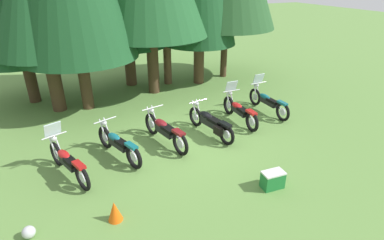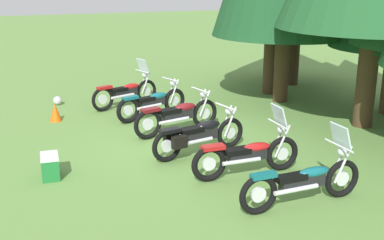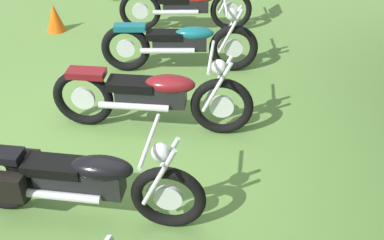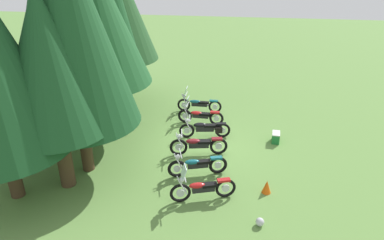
{
  "view_description": "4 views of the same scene",
  "coord_description": "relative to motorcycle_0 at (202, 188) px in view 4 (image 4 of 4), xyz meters",
  "views": [
    {
      "loc": [
        -3.59,
        -8.11,
        4.89
      ],
      "look_at": [
        0.23,
        0.22,
        0.53
      ],
      "focal_mm": 28.89,
      "sensor_mm": 36.0,
      "label": 1
    },
    {
      "loc": [
        9.9,
        -3.78,
        3.77
      ],
      "look_at": [
        0.2,
        0.0,
        0.62
      ],
      "focal_mm": 44.96,
      "sensor_mm": 36.0,
      "label": 2
    },
    {
      "loc": [
        3.53,
        1.98,
        3.35
      ],
      "look_at": [
        -0.12,
        0.74,
        0.71
      ],
      "focal_mm": 44.36,
      "sensor_mm": 36.0,
      "label": 3
    },
    {
      "loc": [
        -12.93,
        -1.8,
        7.23
      ],
      "look_at": [
        1.01,
        0.59,
        0.72
      ],
      "focal_mm": 31.85,
      "sensor_mm": 36.0,
      "label": 4
    }
  ],
  "objects": [
    {
      "name": "motorcycle_1",
      "position": [
        1.41,
        0.39,
        -0.03
      ],
      "size": [
        0.98,
        2.17,
        1.01
      ],
      "rotation": [
        0.0,
        0.0,
        1.9
      ],
      "color": "black",
      "rests_on": "ground_plane"
    },
    {
      "name": "pine_tree_3",
      "position": [
        3.42,
        6.72,
        4.43
      ],
      "size": [
        3.61,
        3.61,
        7.95
      ],
      "color": "#4C3823",
      "rests_on": "ground_plane"
    },
    {
      "name": "dropped_helmet",
      "position": [
        -0.95,
        -1.9,
        -0.33
      ],
      "size": [
        0.26,
        0.26,
        0.26
      ],
      "primitive_type": "sphere",
      "color": "silver",
      "rests_on": "ground_plane"
    },
    {
      "name": "motorcycle_0",
      "position": [
        0.0,
        0.0,
        0.0
      ],
      "size": [
        0.96,
        2.15,
        1.36
      ],
      "rotation": [
        0.0,
        0.0,
        1.91
      ],
      "color": "black",
      "rests_on": "ground_plane"
    },
    {
      "name": "pine_tree_1",
      "position": [
        0.04,
        4.86,
        4.02
      ],
      "size": [
        3.6,
        3.6,
        6.78
      ],
      "color": "#42301E",
      "rests_on": "ground_plane"
    },
    {
      "name": "pine_tree_4",
      "position": [
        4.09,
        5.24,
        5.0
      ],
      "size": [
        4.75,
        4.75,
        8.45
      ],
      "color": "#42301E",
      "rests_on": "ground_plane"
    },
    {
      "name": "motorcycle_2",
      "position": [
        2.91,
        0.59,
        0.01
      ],
      "size": [
        0.85,
        2.36,
        1.02
      ],
      "rotation": [
        0.0,
        0.0,
        1.79
      ],
      "color": "black",
      "rests_on": "ground_plane"
    },
    {
      "name": "motorcycle_4",
      "position": [
        5.89,
        0.96,
        -0.01
      ],
      "size": [
        0.7,
        2.28,
        1.36
      ],
      "rotation": [
        0.0,
        0.0,
        1.55
      ],
      "color": "black",
      "rests_on": "ground_plane"
    },
    {
      "name": "picnic_cooler",
      "position": [
        4.59,
        -2.64,
        -0.23
      ],
      "size": [
        0.58,
        0.37,
        0.45
      ],
      "color": "#1E7233",
      "rests_on": "ground_plane"
    },
    {
      "name": "pine_tree_6",
      "position": [
        6.51,
        5.61,
        5.2
      ],
      "size": [
        3.39,
        3.39,
        9.46
      ],
      "color": "#4C3823",
      "rests_on": "ground_plane"
    },
    {
      "name": "motorcycle_5",
      "position": [
        7.35,
        1.25,
        -0.01
      ],
      "size": [
        0.72,
        2.37,
        1.36
      ],
      "rotation": [
        0.0,
        0.0,
        1.59
      ],
      "color": "black",
      "rests_on": "ground_plane"
    },
    {
      "name": "ground_plane",
      "position": [
        3.7,
        0.57,
        -0.46
      ],
      "size": [
        80.0,
        80.0,
        0.0
      ],
      "primitive_type": "plane",
      "color": "#608C42"
    },
    {
      "name": "pine_tree_5",
      "position": [
        5.09,
        6.12,
        4.18
      ],
      "size": [
        3.7,
        3.7,
        7.14
      ],
      "color": "brown",
      "rests_on": "ground_plane"
    },
    {
      "name": "pine_tree_2",
      "position": [
        1.11,
        4.59,
        5.05
      ],
      "size": [
        4.28,
        4.28,
        9.01
      ],
      "color": "#42301E",
      "rests_on": "ground_plane"
    },
    {
      "name": "traffic_cone",
      "position": [
        0.75,
        -2.14,
        -0.22
      ],
      "size": [
        0.32,
        0.32,
        0.48
      ],
      "primitive_type": "cone",
      "color": "#EA590F",
      "rests_on": "ground_plane"
    },
    {
      "name": "motorcycle_3",
      "position": [
        4.49,
        0.49,
        -0.01
      ],
      "size": [
        0.88,
        2.31,
        1.0
      ],
      "rotation": [
        0.0,
        0.0,
        1.76
      ],
      "color": "black",
      "rests_on": "ground_plane"
    }
  ]
}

